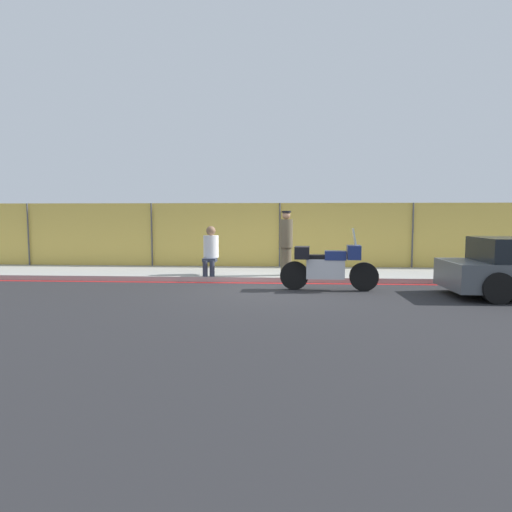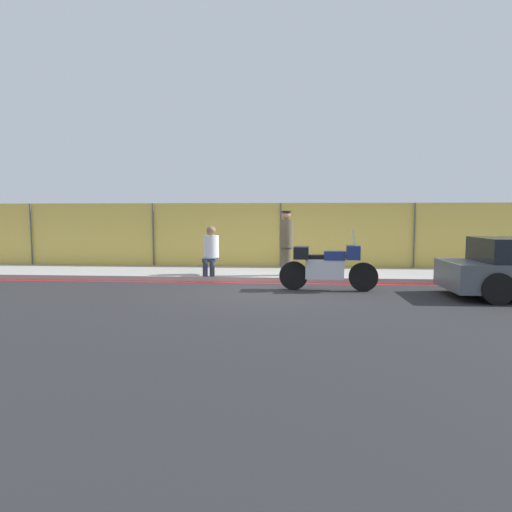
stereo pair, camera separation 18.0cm
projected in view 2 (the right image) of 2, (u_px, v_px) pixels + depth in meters
ground_plane at (277, 291)px, 11.20m from camera, size 120.00×120.00×0.00m
sidewalk at (280, 274)px, 13.84m from camera, size 32.09×2.72×0.14m
curb_paint_stripe at (278, 283)px, 12.41m from camera, size 32.09×0.18×0.01m
storefront_fence at (281, 237)px, 15.19m from camera, size 30.49×0.16×2.25m
motorcycle at (327, 265)px, 11.20m from camera, size 2.41×0.59×1.54m
officer_standing at (286, 242)px, 12.90m from camera, size 0.37×0.37×1.83m
person_seated_on_curb at (211, 248)px, 13.06m from camera, size 0.44×0.73×1.40m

